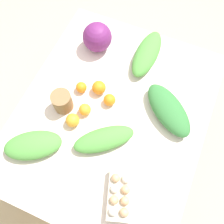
{
  "coord_description": "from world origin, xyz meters",
  "views": [
    {
      "loc": [
        0.53,
        0.22,
        2.06
      ],
      "look_at": [
        0.0,
        0.0,
        0.74
      ],
      "focal_mm": 40.0,
      "sensor_mm": 36.0,
      "label": 1
    }
  ],
  "objects_px": {
    "orange_0": "(99,88)",
    "orange_4": "(81,87)",
    "orange_2": "(109,100)",
    "egg_carton": "(120,195)",
    "greens_bunch_chard": "(147,54)",
    "cabbage_purple": "(97,37)",
    "paper_bag": "(62,101)",
    "greens_bunch_dandelion": "(168,110)",
    "greens_bunch_scallion": "(33,145)",
    "orange_3": "(73,120)",
    "orange_1": "(85,110)",
    "greens_bunch_kale": "(104,139)"
  },
  "relations": [
    {
      "from": "paper_bag",
      "to": "orange_0",
      "type": "relative_size",
      "value": 1.51
    },
    {
      "from": "greens_bunch_dandelion",
      "to": "orange_1",
      "type": "height_order",
      "value": "greens_bunch_dandelion"
    },
    {
      "from": "greens_bunch_scallion",
      "to": "orange_0",
      "type": "distance_m",
      "value": 0.49
    },
    {
      "from": "paper_bag",
      "to": "orange_4",
      "type": "bearing_deg",
      "value": 160.45
    },
    {
      "from": "egg_carton",
      "to": "greens_bunch_dandelion",
      "type": "height_order",
      "value": "greens_bunch_dandelion"
    },
    {
      "from": "cabbage_purple",
      "to": "orange_3",
      "type": "height_order",
      "value": "cabbage_purple"
    },
    {
      "from": "greens_bunch_scallion",
      "to": "orange_3",
      "type": "distance_m",
      "value": 0.25
    },
    {
      "from": "paper_bag",
      "to": "orange_3",
      "type": "xyz_separation_m",
      "value": [
        0.07,
        0.1,
        -0.02
      ]
    },
    {
      "from": "cabbage_purple",
      "to": "orange_0",
      "type": "bearing_deg",
      "value": 25.65
    },
    {
      "from": "orange_4",
      "to": "greens_bunch_kale",
      "type": "bearing_deg",
      "value": 46.4
    },
    {
      "from": "egg_carton",
      "to": "greens_bunch_scallion",
      "type": "xyz_separation_m",
      "value": [
        -0.05,
        -0.52,
        0.0
      ]
    },
    {
      "from": "paper_bag",
      "to": "orange_4",
      "type": "distance_m",
      "value": 0.15
    },
    {
      "from": "orange_1",
      "to": "orange_3",
      "type": "distance_m",
      "value": 0.09
    },
    {
      "from": "greens_bunch_kale",
      "to": "orange_1",
      "type": "relative_size",
      "value": 4.82
    },
    {
      "from": "paper_bag",
      "to": "greens_bunch_scallion",
      "type": "distance_m",
      "value": 0.29
    },
    {
      "from": "orange_2",
      "to": "orange_3",
      "type": "distance_m",
      "value": 0.24
    },
    {
      "from": "greens_bunch_scallion",
      "to": "orange_2",
      "type": "xyz_separation_m",
      "value": [
        -0.41,
        0.27,
        -0.01
      ]
    },
    {
      "from": "orange_0",
      "to": "orange_1",
      "type": "xyz_separation_m",
      "value": [
        0.16,
        -0.02,
        -0.01
      ]
    },
    {
      "from": "greens_bunch_dandelion",
      "to": "orange_3",
      "type": "relative_size",
      "value": 4.58
    },
    {
      "from": "greens_bunch_chard",
      "to": "orange_0",
      "type": "height_order",
      "value": "greens_bunch_chard"
    },
    {
      "from": "egg_carton",
      "to": "orange_0",
      "type": "xyz_separation_m",
      "value": [
        -0.51,
        -0.34,
        -0.0
      ]
    },
    {
      "from": "egg_carton",
      "to": "orange_0",
      "type": "bearing_deg",
      "value": 15.4
    },
    {
      "from": "orange_1",
      "to": "greens_bunch_kale",
      "type": "bearing_deg",
      "value": 55.06
    },
    {
      "from": "greens_bunch_scallion",
      "to": "orange_0",
      "type": "bearing_deg",
      "value": 158.66
    },
    {
      "from": "paper_bag",
      "to": "orange_0",
      "type": "xyz_separation_m",
      "value": [
        -0.17,
        0.15,
        -0.02
      ]
    },
    {
      "from": "cabbage_purple",
      "to": "greens_bunch_dandelion",
      "type": "height_order",
      "value": "cabbage_purple"
    },
    {
      "from": "paper_bag",
      "to": "greens_bunch_chard",
      "type": "height_order",
      "value": "paper_bag"
    },
    {
      "from": "greens_bunch_kale",
      "to": "orange_0",
      "type": "xyz_separation_m",
      "value": [
        -0.28,
        -0.16,
        0.0
      ]
    },
    {
      "from": "paper_bag",
      "to": "greens_bunch_dandelion",
      "type": "height_order",
      "value": "paper_bag"
    },
    {
      "from": "greens_bunch_chard",
      "to": "greens_bunch_scallion",
      "type": "distance_m",
      "value": 0.88
    },
    {
      "from": "orange_0",
      "to": "orange_3",
      "type": "distance_m",
      "value": 0.25
    },
    {
      "from": "orange_0",
      "to": "orange_4",
      "type": "distance_m",
      "value": 0.11
    },
    {
      "from": "orange_3",
      "to": "greens_bunch_dandelion",
      "type": "bearing_deg",
      "value": 119.47
    },
    {
      "from": "orange_1",
      "to": "orange_3",
      "type": "relative_size",
      "value": 0.89
    },
    {
      "from": "greens_bunch_chard",
      "to": "orange_4",
      "type": "distance_m",
      "value": 0.47
    },
    {
      "from": "greens_bunch_dandelion",
      "to": "greens_bunch_scallion",
      "type": "xyz_separation_m",
      "value": [
        0.48,
        -0.6,
        -0.0
      ]
    },
    {
      "from": "egg_carton",
      "to": "greens_bunch_kale",
      "type": "xyz_separation_m",
      "value": [
        -0.23,
        -0.19,
        -0.0
      ]
    },
    {
      "from": "orange_2",
      "to": "orange_4",
      "type": "distance_m",
      "value": 0.19
    },
    {
      "from": "greens_bunch_dandelion",
      "to": "greens_bunch_scallion",
      "type": "bearing_deg",
      "value": -51.47
    },
    {
      "from": "egg_carton",
      "to": "greens_bunch_chard",
      "type": "distance_m",
      "value": 0.87
    },
    {
      "from": "paper_bag",
      "to": "egg_carton",
      "type": "bearing_deg",
      "value": 55.46
    },
    {
      "from": "orange_2",
      "to": "orange_0",
      "type": "bearing_deg",
      "value": -118.02
    },
    {
      "from": "egg_carton",
      "to": "greens_bunch_kale",
      "type": "distance_m",
      "value": 0.3
    },
    {
      "from": "greens_bunch_dandelion",
      "to": "greens_bunch_kale",
      "type": "relative_size",
      "value": 1.07
    },
    {
      "from": "greens_bunch_chard",
      "to": "orange_3",
      "type": "bearing_deg",
      "value": -21.34
    },
    {
      "from": "paper_bag",
      "to": "greens_bunch_scallion",
      "type": "xyz_separation_m",
      "value": [
        0.29,
        -0.03,
        -0.02
      ]
    },
    {
      "from": "cabbage_purple",
      "to": "orange_4",
      "type": "xyz_separation_m",
      "value": [
        0.33,
        0.04,
        -0.06
      ]
    },
    {
      "from": "cabbage_purple",
      "to": "orange_2",
      "type": "bearing_deg",
      "value": 33.83
    },
    {
      "from": "orange_3",
      "to": "greens_bunch_scallion",
      "type": "bearing_deg",
      "value": -31.26
    },
    {
      "from": "egg_carton",
      "to": "orange_4",
      "type": "height_order",
      "value": "egg_carton"
    }
  ]
}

